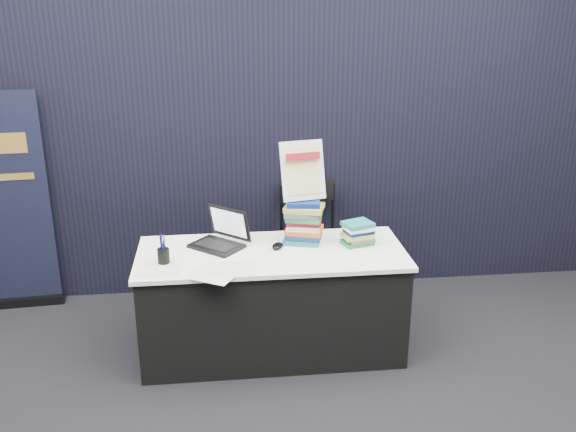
{
  "coord_description": "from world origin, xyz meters",
  "views": [
    {
      "loc": [
        -0.34,
        -3.4,
        2.44
      ],
      "look_at": [
        0.11,
        0.55,
        1.0
      ],
      "focal_mm": 40.0,
      "sensor_mm": 36.0,
      "label": 1
    }
  ],
  "objects_px": {
    "display_table": "(272,301)",
    "book_stack_short": "(358,233)",
    "laptop": "(216,237)",
    "pullup_banner": "(5,216)",
    "book_stack_tall": "(303,221)",
    "stacking_chair": "(310,238)",
    "info_sign": "(303,171)"
  },
  "relations": [
    {
      "from": "pullup_banner",
      "to": "book_stack_short",
      "type": "bearing_deg",
      "value": -22.39
    },
    {
      "from": "laptop",
      "to": "pullup_banner",
      "type": "relative_size",
      "value": 0.26
    },
    {
      "from": "book_stack_tall",
      "to": "book_stack_short",
      "type": "xyz_separation_m",
      "value": [
        0.37,
        -0.08,
        -0.07
      ]
    },
    {
      "from": "display_table",
      "to": "info_sign",
      "type": "xyz_separation_m",
      "value": [
        0.23,
        0.18,
        0.88
      ]
    },
    {
      "from": "display_table",
      "to": "laptop",
      "type": "height_order",
      "value": "laptop"
    },
    {
      "from": "display_table",
      "to": "book_stack_short",
      "type": "distance_m",
      "value": 0.76
    },
    {
      "from": "book_stack_tall",
      "to": "book_stack_short",
      "type": "bearing_deg",
      "value": -12.75
    },
    {
      "from": "laptop",
      "to": "pullup_banner",
      "type": "bearing_deg",
      "value": -164.02
    },
    {
      "from": "book_stack_tall",
      "to": "pullup_banner",
      "type": "distance_m",
      "value": 2.34
    },
    {
      "from": "info_sign",
      "to": "book_stack_short",
      "type": "bearing_deg",
      "value": -28.95
    },
    {
      "from": "display_table",
      "to": "info_sign",
      "type": "height_order",
      "value": "info_sign"
    },
    {
      "from": "book_stack_tall",
      "to": "stacking_chair",
      "type": "relative_size",
      "value": 0.31
    },
    {
      "from": "book_stack_short",
      "to": "info_sign",
      "type": "xyz_separation_m",
      "value": [
        -0.37,
        0.12,
        0.42
      ]
    },
    {
      "from": "book_stack_short",
      "to": "laptop",
      "type": "bearing_deg",
      "value": 174.49
    },
    {
      "from": "display_table",
      "to": "book_stack_short",
      "type": "bearing_deg",
      "value": 5.89
    },
    {
      "from": "info_sign",
      "to": "book_stack_tall",
      "type": "bearing_deg",
      "value": -101.83
    },
    {
      "from": "display_table",
      "to": "pullup_banner",
      "type": "height_order",
      "value": "pullup_banner"
    },
    {
      "from": "laptop",
      "to": "book_stack_short",
      "type": "xyz_separation_m",
      "value": [
        0.97,
        -0.09,
        0.02
      ]
    },
    {
      "from": "laptop",
      "to": "book_stack_tall",
      "type": "distance_m",
      "value": 0.61
    },
    {
      "from": "book_stack_short",
      "to": "stacking_chair",
      "type": "distance_m",
      "value": 0.77
    },
    {
      "from": "display_table",
      "to": "laptop",
      "type": "xyz_separation_m",
      "value": [
        -0.37,
        0.16,
        0.43
      ]
    },
    {
      "from": "pullup_banner",
      "to": "stacking_chair",
      "type": "xyz_separation_m",
      "value": [
        2.35,
        -0.17,
        -0.22
      ]
    },
    {
      "from": "laptop",
      "to": "pullup_banner",
      "type": "xyz_separation_m",
      "value": [
        -1.62,
        0.74,
        -0.05
      ]
    },
    {
      "from": "stacking_chair",
      "to": "book_stack_tall",
      "type": "bearing_deg",
      "value": -94.71
    },
    {
      "from": "pullup_banner",
      "to": "display_table",
      "type": "bearing_deg",
      "value": -28.87
    },
    {
      "from": "book_stack_tall",
      "to": "info_sign",
      "type": "relative_size",
      "value": 0.74
    },
    {
      "from": "display_table",
      "to": "book_stack_tall",
      "type": "xyz_separation_m",
      "value": [
        0.23,
        0.15,
        0.53
      ]
    },
    {
      "from": "laptop",
      "to": "book_stack_tall",
      "type": "relative_size",
      "value": 1.47
    },
    {
      "from": "pullup_banner",
      "to": "book_stack_tall",
      "type": "bearing_deg",
      "value": -23.23
    },
    {
      "from": "pullup_banner",
      "to": "stacking_chair",
      "type": "relative_size",
      "value": 1.76
    },
    {
      "from": "book_stack_tall",
      "to": "laptop",
      "type": "bearing_deg",
      "value": 179.12
    },
    {
      "from": "laptop",
      "to": "stacking_chair",
      "type": "relative_size",
      "value": 0.46
    }
  ]
}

